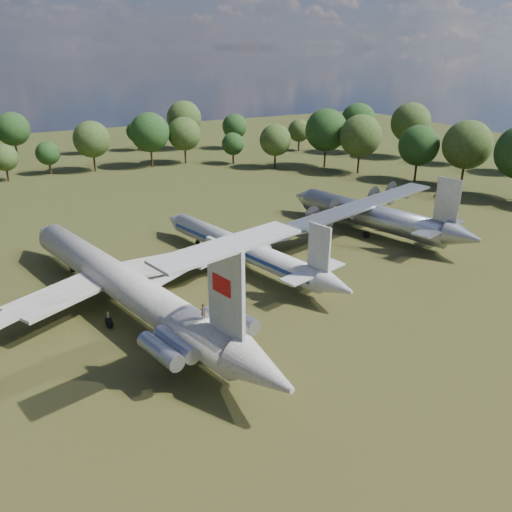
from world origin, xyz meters
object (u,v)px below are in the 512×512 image
tu104_jet (241,252)px  person_on_il62 (203,311)px  il62_airliner (124,290)px  an12_transport (371,218)px

tu104_jet → person_on_il62: person_on_il62 is taller
il62_airliner → tu104_jet: 18.92m
il62_airliner → tu104_jet: size_ratio=1.37×
tu104_jet → person_on_il62: 25.48m
tu104_jet → person_on_il62: size_ratio=25.94×
il62_airliner → an12_transport: bearing=-4.1°
tu104_jet → person_on_il62: bearing=-138.5°
person_on_il62 → an12_transport: bearing=-171.9°
il62_airliner → an12_transport: il62_airliner is taller
tu104_jet → an12_transport: 25.05m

